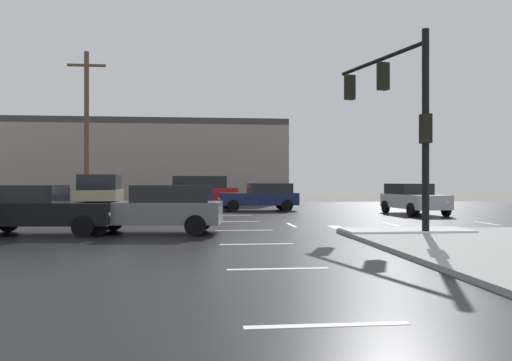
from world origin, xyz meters
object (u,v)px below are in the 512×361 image
traffic_signal_mast (399,104)px  sedan_grey (158,208)px  sedan_silver (413,198)px  sedan_black (38,208)px  sedan_navy (261,196)px  suv_tan (100,194)px  suv_red (199,191)px  utility_pole_distant (87,127)px

traffic_signal_mast → sedan_grey: traffic_signal_mast is taller
sedan_silver → sedan_black: bearing=-65.2°
sedan_grey → sedan_navy: bearing=-104.4°
suv_tan → sedan_navy: 9.07m
sedan_grey → suv_tan: bearing=-62.7°
traffic_signal_mast → suv_red: size_ratio=1.27×
traffic_signal_mast → sedan_silver: traffic_signal_mast is taller
traffic_signal_mast → sedan_grey: size_ratio=1.34×
sedan_navy → sedan_black: 15.39m
utility_pole_distant → traffic_signal_mast: bearing=-48.1°
sedan_navy → utility_pole_distant: (-10.14, 1.38, 4.02)m
suv_tan → sedan_grey: 10.28m
traffic_signal_mast → sedan_black: bearing=73.2°
sedan_black → utility_pole_distant: 14.74m
sedan_black → suv_red: 16.95m
sedan_black → suv_red: bearing=77.5°
suv_red → sedan_navy: bearing=-47.7°
sedan_black → utility_pole_distant: (-1.48, 14.11, 4.02)m
sedan_silver → suv_red: suv_red is taller
traffic_signal_mast → suv_red: bearing=7.9°
suv_tan → sedan_black: (-0.15, -9.62, -0.24)m
suv_red → suv_tan: bearing=-130.8°
suv_tan → sedan_grey: (3.63, -9.62, -0.24)m
sedan_silver → sedan_grey: (-12.28, -8.58, 0.00)m
sedan_grey → utility_pole_distant: 15.58m
sedan_grey → suv_red: suv_red is taller
suv_tan → utility_pole_distant: utility_pole_distant is taller
sedan_navy → suv_red: bearing=-46.2°
traffic_signal_mast → utility_pole_distant: (-13.20, 14.74, 0.58)m
sedan_navy → sedan_black: (-8.66, -12.73, 0.00)m
traffic_signal_mast → sedan_navy: bearing=-0.8°
suv_tan → sedan_black: size_ratio=1.06×
traffic_signal_mast → suv_tan: traffic_signal_mast is taller
sedan_silver → suv_red: size_ratio=0.94×
sedan_navy → traffic_signal_mast: bearing=100.5°
suv_tan → sedan_silver: (15.91, -1.03, -0.24)m
suv_tan → sedan_black: suv_tan is taller
utility_pole_distant → sedan_grey: bearing=-69.5°
traffic_signal_mast → suv_red: 18.36m
suv_tan → suv_red: 8.19m
sedan_grey → suv_red: 16.22m
traffic_signal_mast → suv_tan: 15.79m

